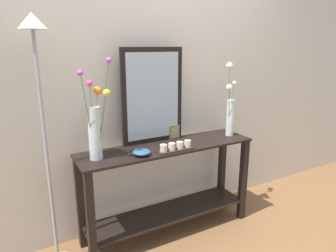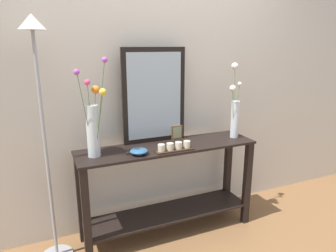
{
  "view_description": "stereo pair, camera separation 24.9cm",
  "coord_description": "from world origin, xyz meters",
  "px_view_note": "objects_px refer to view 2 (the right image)",
  "views": [
    {
      "loc": [
        -1.18,
        -2.1,
        1.62
      ],
      "look_at": [
        0.0,
        0.0,
        0.97
      ],
      "focal_mm": 32.59,
      "sensor_mm": 36.0,
      "label": 1
    },
    {
      "loc": [
        -0.95,
        -2.21,
        1.62
      ],
      "look_at": [
        0.0,
        0.0,
        0.97
      ],
      "focal_mm": 32.59,
      "sensor_mm": 36.0,
      "label": 2
    }
  ],
  "objects_px": {
    "mirror_leaning": "(154,96)",
    "tall_vase_left": "(93,125)",
    "console_table": "(168,181)",
    "vase_right": "(235,111)",
    "decorative_bowl": "(139,151)",
    "floor_lamp": "(41,104)",
    "picture_frame_small": "(177,132)",
    "candle_tray": "(174,147)"
  },
  "relations": [
    {
      "from": "mirror_leaning",
      "to": "tall_vase_left",
      "type": "height_order",
      "value": "mirror_leaning"
    },
    {
      "from": "console_table",
      "to": "tall_vase_left",
      "type": "bearing_deg",
      "value": -179.16
    },
    {
      "from": "tall_vase_left",
      "to": "vase_right",
      "type": "height_order",
      "value": "tall_vase_left"
    },
    {
      "from": "mirror_leaning",
      "to": "decorative_bowl",
      "type": "distance_m",
      "value": 0.51
    },
    {
      "from": "decorative_bowl",
      "to": "mirror_leaning",
      "type": "bearing_deg",
      "value": 48.81
    },
    {
      "from": "decorative_bowl",
      "to": "floor_lamp",
      "type": "xyz_separation_m",
      "value": [
        -0.65,
        0.13,
        0.39
      ]
    },
    {
      "from": "vase_right",
      "to": "picture_frame_small",
      "type": "relative_size",
      "value": 5.36
    },
    {
      "from": "console_table",
      "to": "floor_lamp",
      "type": "relative_size",
      "value": 0.83
    },
    {
      "from": "vase_right",
      "to": "candle_tray",
      "type": "distance_m",
      "value": 0.69
    },
    {
      "from": "picture_frame_small",
      "to": "floor_lamp",
      "type": "bearing_deg",
      "value": -174.01
    },
    {
      "from": "mirror_leaning",
      "to": "candle_tray",
      "type": "distance_m",
      "value": 0.47
    },
    {
      "from": "console_table",
      "to": "candle_tray",
      "type": "xyz_separation_m",
      "value": [
        -0.0,
        -0.13,
        0.35
      ]
    },
    {
      "from": "mirror_leaning",
      "to": "picture_frame_small",
      "type": "xyz_separation_m",
      "value": [
        0.2,
        -0.02,
        -0.34
      ]
    },
    {
      "from": "tall_vase_left",
      "to": "decorative_bowl",
      "type": "height_order",
      "value": "tall_vase_left"
    },
    {
      "from": "decorative_bowl",
      "to": "tall_vase_left",
      "type": "bearing_deg",
      "value": 163.64
    },
    {
      "from": "tall_vase_left",
      "to": "floor_lamp",
      "type": "relative_size",
      "value": 0.41
    },
    {
      "from": "console_table",
      "to": "candle_tray",
      "type": "height_order",
      "value": "candle_tray"
    },
    {
      "from": "tall_vase_left",
      "to": "picture_frame_small",
      "type": "bearing_deg",
      "value": 11.33
    },
    {
      "from": "mirror_leaning",
      "to": "decorative_bowl",
      "type": "height_order",
      "value": "mirror_leaning"
    },
    {
      "from": "tall_vase_left",
      "to": "decorative_bowl",
      "type": "relative_size",
      "value": 5.33
    },
    {
      "from": "floor_lamp",
      "to": "vase_right",
      "type": "bearing_deg",
      "value": -1.2
    },
    {
      "from": "console_table",
      "to": "mirror_leaning",
      "type": "xyz_separation_m",
      "value": [
        -0.06,
        0.16,
        0.72
      ]
    },
    {
      "from": "candle_tray",
      "to": "picture_frame_small",
      "type": "xyz_separation_m",
      "value": [
        0.15,
        0.27,
        0.03
      ]
    },
    {
      "from": "floor_lamp",
      "to": "candle_tray",
      "type": "bearing_deg",
      "value": -9.45
    },
    {
      "from": "mirror_leaning",
      "to": "vase_right",
      "type": "distance_m",
      "value": 0.74
    },
    {
      "from": "mirror_leaning",
      "to": "console_table",
      "type": "bearing_deg",
      "value": -71.22
    },
    {
      "from": "vase_right",
      "to": "candle_tray",
      "type": "relative_size",
      "value": 2.09
    },
    {
      "from": "console_table",
      "to": "tall_vase_left",
      "type": "xyz_separation_m",
      "value": [
        -0.6,
        -0.01,
        0.56
      ]
    },
    {
      "from": "decorative_bowl",
      "to": "floor_lamp",
      "type": "distance_m",
      "value": 0.77
    },
    {
      "from": "console_table",
      "to": "picture_frame_small",
      "type": "xyz_separation_m",
      "value": [
        0.15,
        0.14,
        0.38
      ]
    },
    {
      "from": "vase_right",
      "to": "candle_tray",
      "type": "xyz_separation_m",
      "value": [
        -0.65,
        -0.12,
        -0.22
      ]
    },
    {
      "from": "tall_vase_left",
      "to": "decorative_bowl",
      "type": "distance_m",
      "value": 0.39
    },
    {
      "from": "tall_vase_left",
      "to": "candle_tray",
      "type": "xyz_separation_m",
      "value": [
        0.6,
        -0.12,
        -0.22
      ]
    },
    {
      "from": "candle_tray",
      "to": "vase_right",
      "type": "bearing_deg",
      "value": 10.76
    },
    {
      "from": "console_table",
      "to": "floor_lamp",
      "type": "xyz_separation_m",
      "value": [
        -0.94,
        0.03,
        0.74
      ]
    },
    {
      "from": "mirror_leaning",
      "to": "floor_lamp",
      "type": "relative_size",
      "value": 0.44
    },
    {
      "from": "tall_vase_left",
      "to": "picture_frame_small",
      "type": "distance_m",
      "value": 0.79
    },
    {
      "from": "picture_frame_small",
      "to": "floor_lamp",
      "type": "distance_m",
      "value": 1.15
    },
    {
      "from": "console_table",
      "to": "floor_lamp",
      "type": "distance_m",
      "value": 1.2
    },
    {
      "from": "mirror_leaning",
      "to": "vase_right",
      "type": "height_order",
      "value": "mirror_leaning"
    },
    {
      "from": "candle_tray",
      "to": "mirror_leaning",
      "type": "bearing_deg",
      "value": 100.48
    },
    {
      "from": "candle_tray",
      "to": "picture_frame_small",
      "type": "relative_size",
      "value": 2.57
    }
  ]
}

